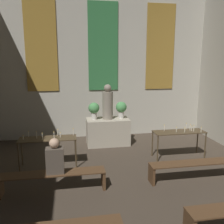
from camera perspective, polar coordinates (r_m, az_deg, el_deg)
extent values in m
cube|color=#B2AD9E|center=(8.90, -2.09, 11.24)|extent=(7.60, 0.12, 5.28)
cube|color=olive|center=(8.79, -15.91, 14.25)|extent=(1.03, 0.03, 2.96)
cube|color=#33723F|center=(8.84, -2.04, 14.66)|extent=(1.03, 0.03, 2.96)
cube|color=olive|center=(9.35, 10.98, 14.30)|extent=(1.03, 0.03, 2.96)
cube|color=#ADA38E|center=(8.20, -0.97, -4.49)|extent=(1.37, 0.76, 0.85)
cylinder|color=gray|center=(8.00, -0.99, 1.50)|extent=(0.33, 0.33, 0.89)
sphere|color=gray|center=(7.92, -1.01, 5.50)|extent=(0.23, 0.23, 0.23)
cylinder|color=beige|center=(8.01, -4.14, -0.83)|extent=(0.18, 0.18, 0.25)
sphere|color=#4C9351|center=(7.96, -4.16, 0.92)|extent=(0.35, 0.35, 0.35)
cylinder|color=beige|center=(8.15, 2.11, -0.60)|extent=(0.18, 0.18, 0.25)
sphere|color=#4C9351|center=(8.10, 2.13, 1.13)|extent=(0.35, 0.35, 0.35)
cube|color=#473823|center=(6.62, -14.49, -5.90)|extent=(1.45, 0.50, 0.02)
cylinder|color=#473823|center=(6.64, -20.56, -9.75)|extent=(0.04, 0.04, 0.74)
cylinder|color=#473823|center=(6.52, -8.25, -9.49)|extent=(0.04, 0.04, 0.74)
cylinder|color=#473823|center=(7.04, -19.92, -8.46)|extent=(0.04, 0.04, 0.74)
cylinder|color=#473823|center=(6.93, -8.37, -8.19)|extent=(0.04, 0.04, 0.74)
cylinder|color=silver|center=(6.55, -15.63, -5.39)|extent=(0.02, 0.02, 0.15)
sphere|color=#F9CC4C|center=(6.53, -15.67, -4.68)|extent=(0.02, 0.02, 0.02)
cylinder|color=silver|center=(6.67, -16.86, -5.09)|extent=(0.02, 0.02, 0.16)
sphere|color=#F9CC4C|center=(6.64, -16.91, -4.32)|extent=(0.02, 0.02, 0.02)
cylinder|color=silver|center=(6.86, -18.55, -4.84)|extent=(0.02, 0.02, 0.14)
sphere|color=#F9CC4C|center=(6.84, -18.59, -4.19)|extent=(0.02, 0.02, 0.02)
cylinder|color=silver|center=(6.53, -13.10, -5.22)|extent=(0.02, 0.02, 0.17)
sphere|color=#F9CC4C|center=(6.50, -13.14, -4.42)|extent=(0.02, 0.02, 0.02)
cylinder|color=silver|center=(6.69, -19.63, -5.53)|extent=(0.02, 0.02, 0.09)
sphere|color=#F9CC4C|center=(6.67, -19.67, -5.06)|extent=(0.02, 0.02, 0.02)
cylinder|color=silver|center=(6.59, -11.73, -5.22)|extent=(0.02, 0.02, 0.12)
sphere|color=#F9CC4C|center=(6.57, -11.75, -4.64)|extent=(0.02, 0.02, 0.02)
cylinder|color=silver|center=(6.75, -12.32, -4.67)|extent=(0.02, 0.02, 0.15)
sphere|color=#F9CC4C|center=(6.73, -12.35, -3.94)|extent=(0.02, 0.02, 0.02)
cylinder|color=silver|center=(6.72, -8.85, -4.56)|extent=(0.02, 0.02, 0.17)
sphere|color=#F9CC4C|center=(6.69, -8.88, -3.77)|extent=(0.02, 0.02, 0.02)
cube|color=#473823|center=(7.25, 15.10, -4.39)|extent=(1.45, 0.50, 0.02)
cylinder|color=#473823|center=(6.92, 10.40, -8.29)|extent=(0.04, 0.04, 0.74)
cylinder|color=#473823|center=(7.50, 20.53, -7.26)|extent=(0.04, 0.04, 0.74)
cylinder|color=#473823|center=(7.30, 9.20, -7.15)|extent=(0.04, 0.04, 0.74)
cylinder|color=#473823|center=(7.86, 18.92, -6.29)|extent=(0.04, 0.04, 0.74)
cylinder|color=silver|center=(7.36, 18.19, -3.60)|extent=(0.02, 0.02, 0.17)
sphere|color=#F9CC4C|center=(7.33, 18.24, -2.89)|extent=(0.02, 0.02, 0.02)
cylinder|color=silver|center=(7.17, 14.51, -3.94)|extent=(0.02, 0.02, 0.12)
sphere|color=#F9CC4C|center=(7.16, 14.54, -3.38)|extent=(0.02, 0.02, 0.02)
cylinder|color=silver|center=(7.20, 16.29, -4.05)|extent=(0.02, 0.02, 0.11)
sphere|color=#F9CC4C|center=(7.18, 16.32, -3.54)|extent=(0.02, 0.02, 0.02)
cylinder|color=silver|center=(7.42, 17.42, -3.45)|extent=(0.02, 0.02, 0.16)
sphere|color=#F9CC4C|center=(7.40, 17.46, -2.77)|extent=(0.02, 0.02, 0.02)
cylinder|color=silver|center=(7.34, 19.70, -3.87)|extent=(0.02, 0.02, 0.13)
sphere|color=#F9CC4C|center=(7.32, 19.74, -3.28)|extent=(0.02, 0.02, 0.02)
cylinder|color=silver|center=(7.18, 11.86, -3.65)|extent=(0.02, 0.02, 0.16)
sphere|color=#F9CC4C|center=(7.15, 11.89, -2.94)|extent=(0.02, 0.02, 0.02)
cylinder|color=silver|center=(7.54, 16.59, -3.16)|extent=(0.02, 0.02, 0.16)
sphere|color=#F9CC4C|center=(7.52, 16.63, -2.50)|extent=(0.02, 0.02, 0.02)
cylinder|color=silver|center=(7.40, 17.75, -3.63)|extent=(0.02, 0.02, 0.13)
sphere|color=#F9CC4C|center=(7.39, 17.79, -3.07)|extent=(0.02, 0.02, 0.02)
cube|color=#4C331E|center=(5.48, -13.30, -13.47)|extent=(2.17, 0.36, 0.03)
cube|color=#4C331E|center=(5.74, -24.14, -15.38)|extent=(0.06, 0.32, 0.40)
cube|color=#4C331E|center=(5.60, -1.99, -14.98)|extent=(0.06, 0.32, 0.40)
cube|color=#4C331E|center=(6.15, 18.59, -10.89)|extent=(2.17, 0.36, 0.03)
cube|color=#4C331E|center=(5.84, 9.04, -13.97)|extent=(0.06, 0.32, 0.40)
cube|color=#4C4238|center=(5.36, -12.89, -10.73)|extent=(0.36, 0.24, 0.54)
sphere|color=tan|center=(5.23, -13.08, -6.96)|extent=(0.21, 0.21, 0.21)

